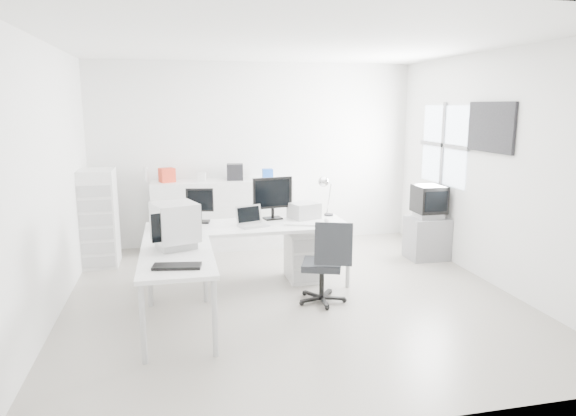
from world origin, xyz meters
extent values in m
cube|color=beige|center=(0.00, 0.00, 0.00)|extent=(5.00, 5.00, 0.01)
cube|color=white|center=(0.00, 0.00, 2.80)|extent=(5.00, 5.00, 0.01)
cube|color=silver|center=(0.00, 2.50, 1.40)|extent=(5.00, 0.02, 2.80)
cube|color=silver|center=(-2.50, 0.00, 1.40)|extent=(0.02, 5.00, 2.80)
cube|color=silver|center=(2.50, 0.00, 1.40)|extent=(0.02, 5.00, 2.80)
cube|color=silver|center=(0.28, 0.57, 0.30)|extent=(0.40, 0.50, 0.60)
cube|color=black|center=(-1.27, 0.62, 0.83)|extent=(0.48, 0.39, 0.16)
cube|color=silver|center=(0.23, 0.37, 0.76)|extent=(0.48, 0.28, 0.02)
sphere|color=silver|center=(0.53, 0.42, 0.78)|extent=(0.06, 0.06, 0.06)
cube|color=#A6A6A6|center=(0.33, 0.74, 0.85)|extent=(0.42, 0.39, 0.20)
cube|color=black|center=(-1.27, -0.98, 0.76)|extent=(0.44, 0.23, 0.03)
cube|color=slate|center=(2.22, 1.04, 0.30)|extent=(0.55, 0.45, 0.60)
cube|color=silver|center=(-0.56, 2.24, 0.52)|extent=(2.10, 0.52, 1.05)
cube|color=red|center=(-1.36, 2.24, 1.15)|extent=(0.26, 0.24, 0.21)
cube|color=silver|center=(-0.86, 2.24, 1.11)|extent=(0.14, 0.13, 0.12)
cube|color=black|center=(-0.36, 2.24, 1.17)|extent=(0.27, 0.25, 0.24)
cube|color=blue|center=(0.14, 2.24, 1.12)|extent=(0.16, 0.14, 0.15)
cylinder|color=silver|center=(-1.66, 2.28, 1.16)|extent=(0.07, 0.07, 0.22)
cube|color=silver|center=(-2.28, 1.75, 0.66)|extent=(0.46, 0.55, 1.32)
camera|label=1|loc=(-1.26, -5.43, 2.16)|focal=32.00mm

